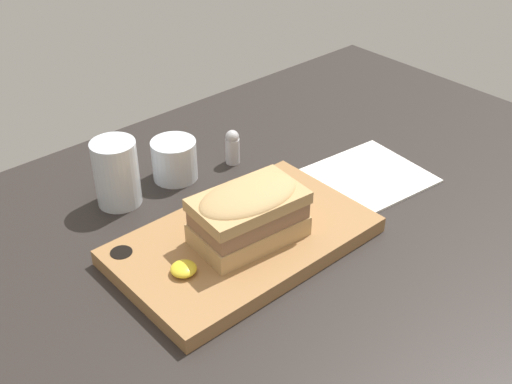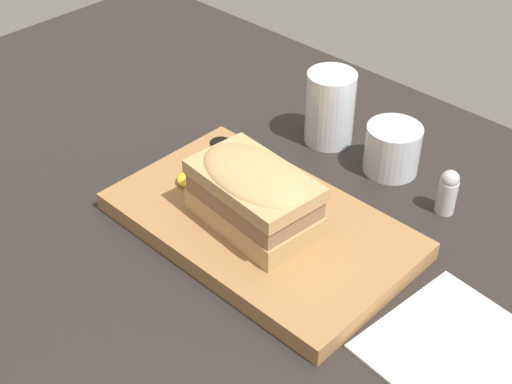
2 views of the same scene
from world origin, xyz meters
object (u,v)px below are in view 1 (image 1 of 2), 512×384
serving_board (242,241)px  sandwich (249,210)px  napkin (369,176)px  wine_glass (175,161)px  salt_shaker (232,146)px  water_glass (117,177)px

serving_board → sandwich: sandwich is taller
sandwich → napkin: 29.91cm
wine_glass → salt_shaker: 11.08cm
sandwich → salt_shaker: bearing=55.9°
sandwich → wine_glass: bearing=81.7°
water_glass → wine_glass: 11.45cm
sandwich → wine_glass: (3.47, 23.76, -3.94)cm
water_glass → salt_shaker: 22.27cm
wine_glass → napkin: bearing=-41.3°
wine_glass → water_glass: bearing=-179.3°
water_glass → sandwich: bearing=-71.6°
sandwich → water_glass: size_ratio=1.49×
wine_glass → napkin: wine_glass is taller
serving_board → wine_glass: 23.22cm
napkin → serving_board: bearing=-179.5°
sandwich → salt_shaker: size_ratio=2.57×
sandwich → napkin: bearing=2.5°
serving_board → water_glass: bearing=107.9°
napkin → salt_shaker: bearing=127.0°
water_glass → salt_shaker: bearing=-6.9°
water_glass → napkin: size_ratio=0.56×
water_glass → wine_glass: size_ratio=1.43×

